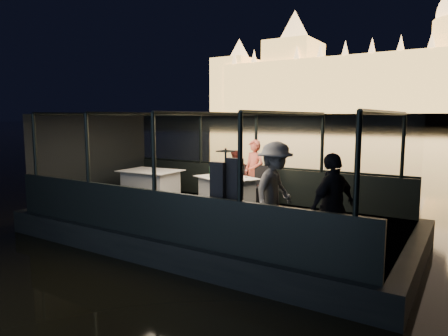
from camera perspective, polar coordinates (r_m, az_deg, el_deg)
The scene contains 28 objects.
river_water at distance 87.59m, azimuth 28.92°, elevation 4.57°, with size 500.00×500.00×0.00m, color black.
boat_hull at distance 9.29m, azimuth -1.33°, elevation -9.80°, with size 8.60×4.40×1.00m, color black.
boat_deck at distance 9.16m, azimuth -1.34°, elevation -6.93°, with size 8.00×4.00×0.04m, color black.
gunwale_port at distance 10.75m, azimuth 4.53°, elevation -2.26°, with size 8.00×0.08×0.90m, color black.
gunwale_starboard at distance 7.51m, azimuth -9.83°, elevation -6.52°, with size 8.00×0.08×0.90m, color black.
cabin_glass_port at distance 10.62m, azimuth 4.59°, elevation 3.87°, with size 8.00×0.02×1.40m, color #99B2B2, non-canonical shape.
cabin_glass_starboard at distance 7.32m, azimuth -10.02°, elevation 2.26°, with size 8.00×0.02×1.40m, color #99B2B2, non-canonical shape.
cabin_roof_glass at distance 8.88m, azimuth -1.38°, elevation 7.75°, with size 8.00×4.00×0.02m, color #99B2B2, non-canonical shape.
end_wall_fore at distance 11.62m, azimuth -18.07°, elevation 1.60°, with size 0.02×4.00×2.30m, color black, non-canonical shape.
end_wall_aft at distance 7.54m, azimuth 24.94°, elevation -1.61°, with size 0.02×4.00×2.30m, color black, non-canonical shape.
canopy_ribs at distance 8.94m, azimuth -1.36°, elevation 0.36°, with size 8.00×4.00×2.30m, color black, non-canonical shape.
dining_table_central at distance 9.85m, azimuth 0.35°, elevation -3.51°, with size 1.45×1.05×0.77m, color white.
dining_table_aft at distance 10.95m, azimuth -10.42°, elevation -2.53°, with size 1.53×1.11×0.81m, color silver.
chair_port_left at distance 10.46m, azimuth 1.66°, elevation -2.51°, with size 0.45×0.45×0.96m, color black.
chair_port_right at distance 10.00m, azimuth 5.16°, elevation -2.99°, with size 0.47×0.47×1.01m, color black.
coat_stand at distance 6.86m, azimuth 0.23°, elevation -3.86°, with size 0.47×0.38×1.70m, color black, non-canonical shape.
person_woman_coral at distance 10.30m, azimuth 4.30°, elevation -0.99°, with size 0.60×0.40×1.65m, color #E66953.
person_man_maroon at distance 10.45m, azimuth 1.89°, elevation -0.85°, with size 0.66×0.51×1.37m, color #3F1511.
passenger_stripe at distance 7.28m, azimuth 7.28°, elevation -3.68°, with size 1.17×0.66×1.80m, color white.
passenger_dark at distance 6.40m, azimuth 15.23°, elevation -5.39°, with size 1.00×0.42×1.69m, color black.
wine_bottle at distance 9.76m, azimuth -1.92°, elevation -0.45°, with size 0.07×0.07×0.33m, color #153A1D.
bread_basket at distance 9.94m, azimuth -0.48°, elevation -0.95°, with size 0.20×0.20×0.08m, color brown.
amber_candle at distance 9.60m, azimuth 1.56°, elevation -1.24°, with size 0.05×0.05×0.07m, color #FF893F.
plate_near at distance 9.26m, azimuth 2.68°, elevation -1.76°, with size 0.26×0.26×0.02m, color white.
plate_far at distance 10.01m, azimuth 0.33°, elevation -1.07°, with size 0.27×0.27×0.02m, color silver.
wine_glass_white at distance 9.68m, azimuth -1.29°, elevation -0.84°, with size 0.06×0.06×0.18m, color silver, non-canonical shape.
wine_glass_red at distance 9.70m, azimuth 3.19°, elevation -0.84°, with size 0.06×0.06×0.19m, color silver, non-canonical shape.
wine_glass_empty at distance 9.41m, azimuth 0.62°, elevation -1.07°, with size 0.07×0.07×0.21m, color silver, non-canonical shape.
Camera 1 is at (4.89, -7.41, 2.72)m, focal length 32.00 mm.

